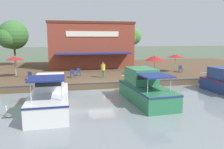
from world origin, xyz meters
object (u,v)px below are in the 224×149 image
at_px(cafe_chair_under_first_umbrella, 140,74).
at_px(motorboat_fourth_along, 142,88).
at_px(cafe_chair_mid_patio, 79,72).
at_px(waterfront_restaurant, 90,45).
at_px(tree_downstream_bank, 132,37).
at_px(motorboat_far_downstream, 224,83).
at_px(swan, 8,115).
at_px(cafe_chair_far_corner_seat, 72,73).
at_px(cafe_chair_back_row_seat, 181,68).
at_px(patio_umbrella_near_quay_edge, 155,58).
at_px(tree_behind_restaurant, 12,36).
at_px(person_near_entrance, 103,68).
at_px(cafe_chair_facing_river, 29,76).
at_px(patio_umbrella_back_row, 15,58).
at_px(motorboat_nearest_quay, 50,96).
at_px(patio_umbrella_mid_patio_right, 175,56).
at_px(cafe_chair_beside_entrance, 127,69).

bearing_deg(cafe_chair_under_first_umbrella, motorboat_fourth_along, -17.85).
bearing_deg(cafe_chair_mid_patio, waterfront_restaurant, 164.54).
bearing_deg(tree_downstream_bank, motorboat_far_downstream, 3.74).
height_order(cafe_chair_mid_patio, motorboat_far_downstream, motorboat_far_downstream).
bearing_deg(cafe_chair_mid_patio, cafe_chair_under_first_umbrella, 67.20).
relative_size(motorboat_fourth_along, swan, 10.54).
bearing_deg(cafe_chair_far_corner_seat, cafe_chair_back_row_seat, 94.47).
distance_m(patio_umbrella_near_quay_edge, tree_behind_restaurant, 22.78).
xyz_separation_m(waterfront_restaurant, cafe_chair_mid_patio, (8.30, -2.30, -2.82)).
relative_size(patio_umbrella_near_quay_edge, tree_downstream_bank, 0.38).
bearing_deg(person_near_entrance, motorboat_far_downstream, 56.28).
height_order(cafe_chair_facing_river, person_near_entrance, person_near_entrance).
xyz_separation_m(patio_umbrella_back_row, motorboat_far_downstream, (9.34, 19.51, -1.79)).
relative_size(cafe_chair_mid_patio, motorboat_fourth_along, 0.12).
bearing_deg(tree_behind_restaurant, cafe_chair_under_first_umbrella, 47.84).
xyz_separation_m(patio_umbrella_near_quay_edge, tree_behind_restaurant, (-14.02, -17.77, 2.58)).
bearing_deg(patio_umbrella_back_row, tree_downstream_bank, 127.55).
bearing_deg(patio_umbrella_near_quay_edge, cafe_chair_under_first_umbrella, -77.24).
relative_size(waterfront_restaurant, tree_behind_restaurant, 1.72).
distance_m(cafe_chair_back_row_seat, motorboat_fourth_along, 12.53).
bearing_deg(tree_behind_restaurant, patio_umbrella_back_row, 12.86).
height_order(motorboat_nearest_quay, motorboat_fourth_along, motorboat_nearest_quay).
bearing_deg(patio_umbrella_near_quay_edge, tree_behind_restaurant, -128.28).
bearing_deg(cafe_chair_under_first_umbrella, patio_umbrella_near_quay_edge, 102.76).
distance_m(cafe_chair_back_row_seat, tree_downstream_bank, 15.39).
distance_m(swan, tree_behind_restaurant, 23.93).
xyz_separation_m(patio_umbrella_mid_patio_right, cafe_chair_far_corner_seat, (1.56, -13.17, -1.58)).
bearing_deg(swan, cafe_chair_under_first_umbrella, 126.53).
height_order(motorboat_nearest_quay, motorboat_far_downstream, motorboat_nearest_quay).
height_order(patio_umbrella_back_row, tree_behind_restaurant, tree_behind_restaurant).
bearing_deg(person_near_entrance, cafe_chair_under_first_umbrella, 75.95).
bearing_deg(cafe_chair_facing_river, tree_downstream_bank, 135.27).
xyz_separation_m(cafe_chair_facing_river, swan, (9.69, 0.17, -0.85)).
height_order(cafe_chair_beside_entrance, tree_behind_restaurant, tree_behind_restaurant).
bearing_deg(patio_umbrella_mid_patio_right, cafe_chair_beside_entrance, -90.39).
relative_size(cafe_chair_under_first_umbrella, cafe_chair_beside_entrance, 1.00).
xyz_separation_m(cafe_chair_back_row_seat, tree_behind_restaurant, (-11.64, -22.38, 4.21)).
distance_m(cafe_chair_back_row_seat, person_near_entrance, 10.55).
height_order(patio_umbrella_near_quay_edge, motorboat_fourth_along, patio_umbrella_near_quay_edge).
distance_m(cafe_chair_mid_patio, cafe_chair_back_row_seat, 12.95).
height_order(cafe_chair_facing_river, swan, cafe_chair_facing_river).
bearing_deg(cafe_chair_beside_entrance, person_near_entrance, -56.00).
bearing_deg(patio_umbrella_back_row, cafe_chair_beside_entrance, 88.45).
xyz_separation_m(cafe_chair_under_first_umbrella, tree_downstream_bank, (-17.50, 4.50, 4.08)).
bearing_deg(swan, patio_umbrella_back_row, -170.77).
relative_size(cafe_chair_under_first_umbrella, tree_downstream_bank, 0.13).
bearing_deg(motorboat_far_downstream, patio_umbrella_mid_patio_right, -179.21).
relative_size(cafe_chair_beside_entrance, motorboat_nearest_quay, 0.12).
xyz_separation_m(patio_umbrella_back_row, motorboat_fourth_along, (10.09, 11.42, -1.69)).
height_order(cafe_chair_facing_river, cafe_chair_far_corner_seat, same).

